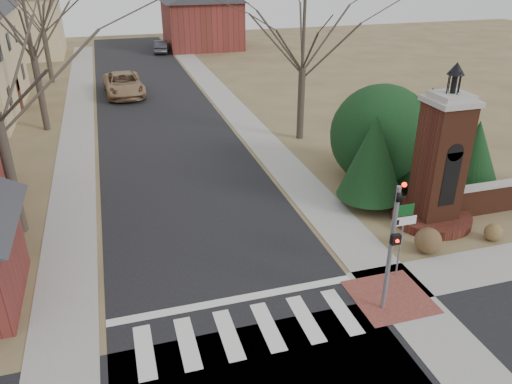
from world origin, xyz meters
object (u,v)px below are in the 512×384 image
object	(u,v)px
pickup_truck	(124,84)
sign_post	(403,226)
traffic_signal_pole	(393,237)
brick_gate_monument	(439,173)
distant_car	(161,47)

from	to	relation	value
pickup_truck	sign_post	bearing A→B (deg)	-77.03
sign_post	traffic_signal_pole	bearing A→B (deg)	-132.43
traffic_signal_pole	brick_gate_monument	distance (m)	6.47
sign_post	distant_car	size ratio (longest dim) A/B	0.69
sign_post	distant_car	world-z (taller)	sign_post
pickup_truck	distant_car	bearing A→B (deg)	71.43
pickup_truck	traffic_signal_pole	bearing A→B (deg)	-80.23
brick_gate_monument	distant_car	xyz separation A→B (m)	(-5.99, 40.91, -1.51)
sign_post	brick_gate_monument	world-z (taller)	brick_gate_monument
traffic_signal_pole	pickup_truck	bearing A→B (deg)	102.26
traffic_signal_pole	brick_gate_monument	world-z (taller)	brick_gate_monument
pickup_truck	brick_gate_monument	bearing A→B (deg)	-68.10
sign_post	distant_car	bearing A→B (deg)	93.37
sign_post	distant_car	distance (m)	44.01
sign_post	brick_gate_monument	size ratio (longest dim) A/B	0.42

